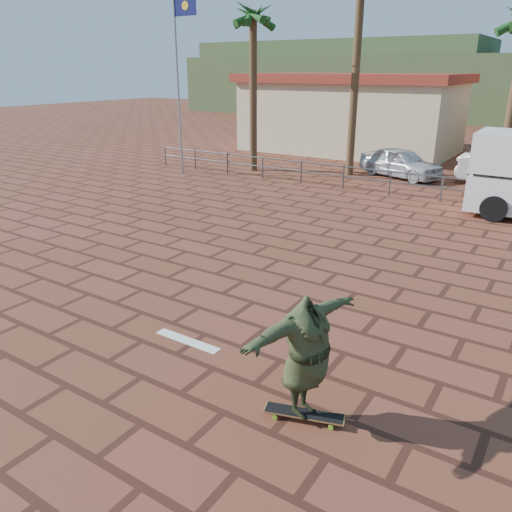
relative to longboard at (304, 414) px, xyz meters
The scene contains 10 objects.
ground 4.08m from the longboard, 150.86° to the left, with size 120.00×120.00×0.00m, color brown.
paint_stripe 2.97m from the longboard, 164.65° to the left, with size 1.40×0.22×0.01m, color white.
guardrail 14.44m from the longboard, 104.29° to the left, with size 24.06×0.06×1.00m.
flagpole 19.23m from the longboard, 135.98° to the left, with size 1.30×0.10×8.00m.
palm_far_left 20.19m from the longboard, 125.54° to the left, with size 2.40×2.40×8.25m.
building_west 25.91m from the longboard, 111.74° to the left, with size 12.60×7.60×4.50m.
hill_back 63.49m from the longboard, 113.79° to the left, with size 35.00×14.00×8.00m, color #384C28.
longboard is the anchor object (origin of this frame).
skateboarder 0.94m from the longboard, 56.31° to the right, with size 2.27×0.62×1.84m, color #2F381E.
car_silver 18.29m from the longboard, 103.80° to the left, with size 1.61×3.99×1.36m, color silver.
Camera 1 is at (6.21, -7.33, 4.75)m, focal length 35.00 mm.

